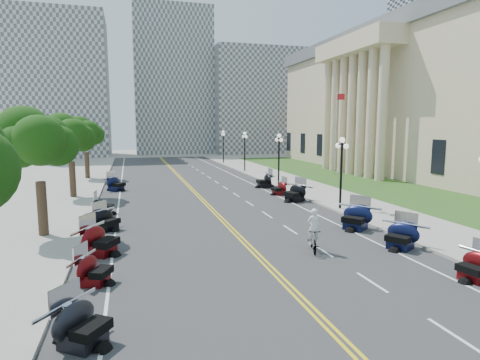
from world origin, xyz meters
TOP-DOWN VIEW (x-y plane):
  - ground at (0.00, 0.00)m, footprint 160.00×160.00m
  - road at (0.00, 10.00)m, footprint 16.00×90.00m
  - centerline_yellow_a at (-0.12, 10.00)m, footprint 0.12×90.00m
  - centerline_yellow_b at (0.12, 10.00)m, footprint 0.12×90.00m
  - edge_line_north at (6.40, 10.00)m, footprint 0.12×90.00m
  - edge_line_south at (-6.40, 10.00)m, footprint 0.12×90.00m
  - lane_dash_3 at (3.20, -12.00)m, footprint 0.12×2.00m
  - lane_dash_4 at (3.20, -8.00)m, footprint 0.12×2.00m
  - lane_dash_5 at (3.20, -4.00)m, footprint 0.12×2.00m
  - lane_dash_6 at (3.20, 0.00)m, footprint 0.12×2.00m
  - lane_dash_7 at (3.20, 4.00)m, footprint 0.12×2.00m
  - lane_dash_8 at (3.20, 8.00)m, footprint 0.12×2.00m
  - lane_dash_9 at (3.20, 12.00)m, footprint 0.12×2.00m
  - lane_dash_10 at (3.20, 16.00)m, footprint 0.12×2.00m
  - lane_dash_11 at (3.20, 20.00)m, footprint 0.12×2.00m
  - lane_dash_12 at (3.20, 24.00)m, footprint 0.12×2.00m
  - lane_dash_13 at (3.20, 28.00)m, footprint 0.12×2.00m
  - lane_dash_14 at (3.20, 32.00)m, footprint 0.12×2.00m
  - lane_dash_15 at (3.20, 36.00)m, footprint 0.12×2.00m
  - lane_dash_16 at (3.20, 40.00)m, footprint 0.12×2.00m
  - lane_dash_17 at (3.20, 44.00)m, footprint 0.12×2.00m
  - lane_dash_18 at (3.20, 48.00)m, footprint 0.12×2.00m
  - lane_dash_19 at (3.20, 52.00)m, footprint 0.12×2.00m
  - sidewalk_north at (10.50, 10.00)m, footprint 5.00×90.00m
  - sidewalk_south at (-10.50, 10.00)m, footprint 5.00×90.00m
  - lawn at (17.50, 18.00)m, footprint 9.00×60.00m
  - civic_building at (32.00, 22.00)m, footprint 26.00×51.00m
  - distant_block_a at (-18.00, 62.00)m, footprint 18.00×14.00m
  - distant_block_b at (4.00, 68.00)m, footprint 16.00×12.00m
  - distant_block_c at (22.00, 65.00)m, footprint 20.00×14.00m
  - street_lamp_2 at (8.60, 4.00)m, footprint 0.50×1.20m
  - street_lamp_3 at (8.60, 16.00)m, footprint 0.50×1.20m
  - street_lamp_4 at (8.60, 28.00)m, footprint 0.50×1.20m
  - street_lamp_5 at (8.60, 40.00)m, footprint 0.50×1.20m
  - flagpole at (18.00, 22.00)m, footprint 1.10×0.20m
  - tree_2 at (-10.00, 2.00)m, footprint 4.80×4.80m
  - tree_3 at (-10.00, 14.00)m, footprint 4.80×4.80m
  - tree_4 at (-10.00, 26.00)m, footprint 4.80×4.80m
  - motorcycle_n_3 at (7.10, -8.90)m, footprint 2.10×2.10m
  - motorcycle_n_4 at (6.93, -4.70)m, footprint 2.73×2.73m
  - motorcycle_n_5 at (6.82, -0.89)m, footprint 3.06×3.06m
  - motorcycle_n_7 at (6.83, 7.88)m, footprint 2.80×2.80m
  - motorcycle_n_8 at (6.75, 11.05)m, footprint 1.97×1.97m
  - motorcycle_n_9 at (6.85, 15.18)m, footprint 2.12×2.12m
  - motorcycle_s_3 at (-6.87, -9.77)m, footprint 2.68×2.68m
  - motorcycle_s_4 at (-6.91, -5.38)m, footprint 2.32×2.32m
  - motorcycle_s_5 at (-6.92, -1.84)m, footprint 2.98×2.98m
  - motorcycle_s_6 at (-6.86, 2.72)m, footprint 2.66×2.66m
  - motorcycle_s_7 at (-7.24, 6.91)m, footprint 2.00×2.00m
  - motorcycle_s_9 at (-6.75, 16.95)m, footprint 2.89×2.89m
  - bicycle at (2.69, -3.98)m, footprint 1.12×1.98m
  - cyclist_rider at (2.69, -3.98)m, footprint 0.63×0.41m

SIDE VIEW (x-z plane):
  - ground at x=0.00m, z-range 0.00..0.00m
  - road at x=0.00m, z-range 0.00..0.01m
  - centerline_yellow_a at x=-0.12m, z-range 0.01..0.01m
  - centerline_yellow_b at x=0.12m, z-range 0.01..0.01m
  - edge_line_north at x=6.40m, z-range 0.01..0.01m
  - edge_line_south at x=-6.40m, z-range 0.01..0.01m
  - lane_dash_3 at x=3.20m, z-range 0.01..0.01m
  - lane_dash_4 at x=3.20m, z-range 0.01..0.01m
  - lane_dash_5 at x=3.20m, z-range 0.01..0.01m
  - lane_dash_6 at x=3.20m, z-range 0.01..0.01m
  - lane_dash_7 at x=3.20m, z-range 0.01..0.01m
  - lane_dash_8 at x=3.20m, z-range 0.01..0.01m
  - lane_dash_9 at x=3.20m, z-range 0.01..0.01m
  - lane_dash_10 at x=3.20m, z-range 0.01..0.01m
  - lane_dash_11 at x=3.20m, z-range 0.01..0.01m
  - lane_dash_12 at x=3.20m, z-range 0.01..0.01m
  - lane_dash_13 at x=3.20m, z-range 0.01..0.01m
  - lane_dash_14 at x=3.20m, z-range 0.01..0.01m
  - lane_dash_15 at x=3.20m, z-range 0.01..0.01m
  - lane_dash_16 at x=3.20m, z-range 0.01..0.01m
  - lane_dash_17 at x=3.20m, z-range 0.01..0.01m
  - lane_dash_18 at x=3.20m, z-range 0.01..0.01m
  - lane_dash_19 at x=3.20m, z-range 0.01..0.01m
  - lawn at x=17.50m, z-range 0.00..0.10m
  - sidewalk_north at x=10.50m, z-range 0.00..0.15m
  - sidewalk_south at x=-10.50m, z-range 0.00..0.15m
  - bicycle at x=2.69m, z-range 0.00..1.15m
  - motorcycle_s_4 at x=-6.91m, z-range 0.00..1.24m
  - motorcycle_n_3 at x=7.10m, z-range 0.00..1.25m
  - motorcycle_n_8 at x=6.75m, z-range 0.00..1.25m
  - motorcycle_s_7 at x=-7.24m, z-range 0.00..1.28m
  - motorcycle_s_6 at x=-6.86m, z-range 0.00..1.31m
  - motorcycle_s_3 at x=-6.87m, z-range 0.00..1.34m
  - motorcycle_n_4 at x=6.93m, z-range 0.00..1.40m
  - motorcycle_s_9 at x=-6.75m, z-range 0.00..1.44m
  - motorcycle_n_9 at x=6.85m, z-range 0.00..1.47m
  - motorcycle_n_7 at x=6.83m, z-range 0.00..1.52m
  - motorcycle_s_5 at x=-6.92m, z-range 0.00..1.53m
  - motorcycle_n_5 at x=6.82m, z-range 0.00..1.53m
  - cyclist_rider at x=2.69m, z-range 1.15..2.87m
  - street_lamp_2 at x=8.60m, z-range 0.15..5.05m
  - street_lamp_3 at x=8.60m, z-range 0.15..5.05m
  - street_lamp_4 at x=8.60m, z-range 0.15..5.05m
  - street_lamp_5 at x=8.60m, z-range 0.15..5.05m
  - tree_2 at x=-10.00m, z-range 0.15..9.35m
  - tree_3 at x=-10.00m, z-range 0.15..9.35m
  - tree_4 at x=-10.00m, z-range 0.15..9.35m
  - flagpole at x=18.00m, z-range 0.00..10.00m
  - civic_building at x=32.00m, z-range 0.00..17.80m
  - distant_block_c at x=22.00m, z-range 0.00..22.00m
  - distant_block_a at x=-18.00m, z-range 0.00..26.00m
  - distant_block_b at x=4.00m, z-range 0.00..30.00m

